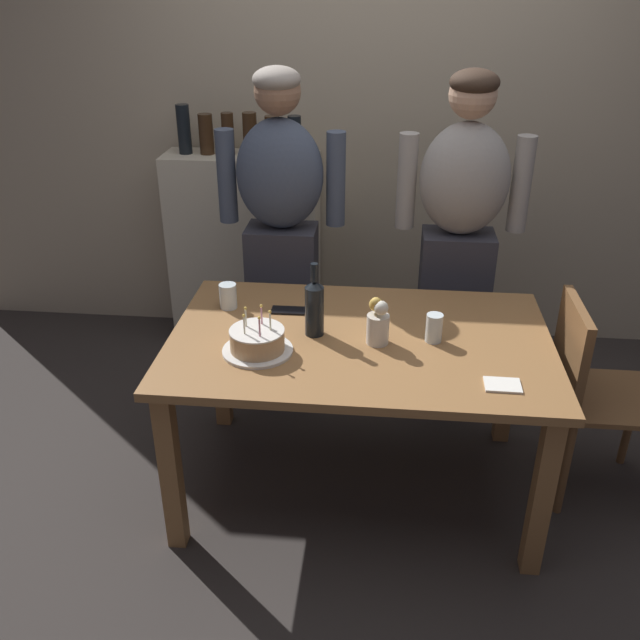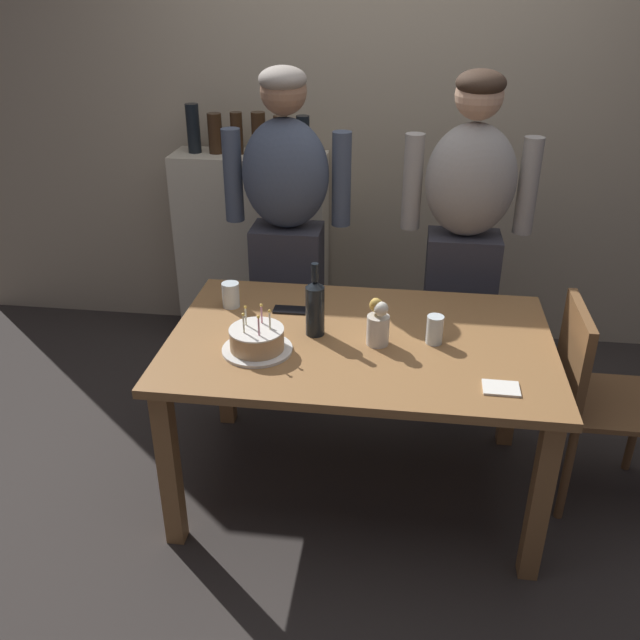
{
  "view_description": "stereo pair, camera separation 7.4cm",
  "coord_description": "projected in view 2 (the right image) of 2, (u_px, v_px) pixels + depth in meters",
  "views": [
    {
      "loc": [
        0.08,
        -2.36,
        2.03
      ],
      "look_at": [
        -0.15,
        -0.06,
        0.84
      ],
      "focal_mm": 38.36,
      "sensor_mm": 36.0,
      "label": 1
    },
    {
      "loc": [
        0.15,
        -2.35,
        2.03
      ],
      "look_at": [
        -0.15,
        -0.06,
        0.84
      ],
      "focal_mm": 38.36,
      "sensor_mm": 36.0,
      "label": 2
    }
  ],
  "objects": [
    {
      "name": "napkin_stack",
      "position": [
        501.0,
        388.0,
        2.35
      ],
      "size": [
        0.13,
        0.1,
        0.01
      ],
      "primitive_type": "cube",
      "rotation": [
        0.0,
        0.0,
        -0.01
      ],
      "color": "white",
      "rests_on": "dining_table"
    },
    {
      "name": "cell_phone",
      "position": [
        291.0,
        310.0,
        2.89
      ],
      "size": [
        0.14,
        0.07,
        0.01
      ],
      "primitive_type": "cube",
      "rotation": [
        0.0,
        0.0,
        0.01
      ],
      "color": "black",
      "rests_on": "dining_table"
    },
    {
      "name": "ground_plane",
      "position": [
        356.0,
        485.0,
        3.02
      ],
      "size": [
        10.0,
        10.0,
        0.0
      ],
      "primitive_type": "plane",
      "color": "#332D2B"
    },
    {
      "name": "back_wall",
      "position": [
        385.0,
        117.0,
        3.79
      ],
      "size": [
        5.2,
        0.1,
        2.6
      ],
      "primitive_type": "cube",
      "color": "tan",
      "rests_on": "ground_plane"
    },
    {
      "name": "flower_vase",
      "position": [
        378.0,
        323.0,
        2.6
      ],
      "size": [
        0.09,
        0.1,
        0.2
      ],
      "color": "silver",
      "rests_on": "dining_table"
    },
    {
      "name": "wine_bottle",
      "position": [
        315.0,
        306.0,
        2.66
      ],
      "size": [
        0.08,
        0.08,
        0.3
      ],
      "color": "black",
      "rests_on": "dining_table"
    },
    {
      "name": "shelf_cabinet",
      "position": [
        253.0,
        247.0,
        4.01
      ],
      "size": [
        0.86,
        0.3,
        1.38
      ],
      "color": "beige",
      "rests_on": "ground_plane"
    },
    {
      "name": "person_man_bearded",
      "position": [
        287.0,
        236.0,
        3.32
      ],
      "size": [
        0.61,
        0.27,
        1.66
      ],
      "rotation": [
        0.0,
        0.0,
        3.14
      ],
      "color": "#33333D",
      "rests_on": "ground_plane"
    },
    {
      "name": "dining_table",
      "position": [
        360.0,
        359.0,
        2.73
      ],
      "size": [
        1.5,
        0.96,
        0.74
      ],
      "color": "olive",
      "rests_on": "ground_plane"
    },
    {
      "name": "dining_chair",
      "position": [
        593.0,
        390.0,
        2.76
      ],
      "size": [
        0.42,
        0.42,
        0.87
      ],
      "rotation": [
        0.0,
        0.0,
        1.57
      ],
      "color": "brown",
      "rests_on": "ground_plane"
    },
    {
      "name": "water_glass_far",
      "position": [
        231.0,
        295.0,
        2.91
      ],
      "size": [
        0.07,
        0.07,
        0.11
      ],
      "primitive_type": "cylinder",
      "color": "silver",
      "rests_on": "dining_table"
    },
    {
      "name": "water_glass_near",
      "position": [
        435.0,
        330.0,
        2.62
      ],
      "size": [
        0.06,
        0.06,
        0.11
      ],
      "primitive_type": "cylinder",
      "color": "silver",
      "rests_on": "dining_table"
    },
    {
      "name": "birthday_cake",
      "position": [
        257.0,
        341.0,
        2.57
      ],
      "size": [
        0.27,
        0.27,
        0.18
      ],
      "color": "white",
      "rests_on": "dining_table"
    },
    {
      "name": "person_woman_cardigan",
      "position": [
        464.0,
        244.0,
        3.22
      ],
      "size": [
        0.61,
        0.27,
        1.66
      ],
      "rotation": [
        0.0,
        0.0,
        3.14
      ],
      "color": "#33333D",
      "rests_on": "ground_plane"
    }
  ]
}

